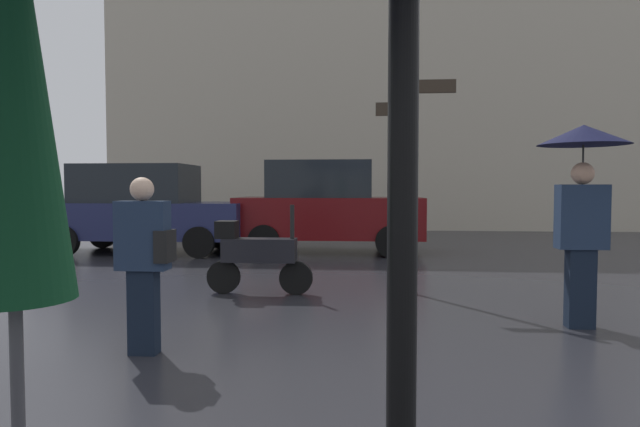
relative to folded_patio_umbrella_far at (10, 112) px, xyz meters
name	(u,v)px	position (x,y,z in m)	size (l,w,h in m)	color
folded_patio_umbrella_far	(10,112)	(0.00, 0.00, 0.00)	(0.50, 0.50, 2.50)	black
pedestrian_with_umbrella	(583,177)	(3.20, 4.47, -0.09)	(0.92, 0.92, 2.12)	black
pedestrian_with_bag	(145,254)	(-0.97, 3.21, -0.79)	(0.48, 0.24, 1.56)	black
parked_scooter	(256,254)	(-0.55, 5.98, -1.12)	(1.47, 0.32, 1.23)	black
parked_car_left	(327,207)	(0.08, 10.93, -0.63)	(4.16, 1.92, 2.07)	#590C0F
parked_car_right	(143,208)	(-4.06, 10.55, -0.67)	(4.54, 1.92, 1.98)	#1E234C
street_signpost	(414,158)	(1.61, 6.17, 0.20)	(1.08, 0.08, 3.09)	black
building_block	(375,55)	(1.26, 18.57, 4.55)	(19.02, 2.33, 12.44)	#B2A893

